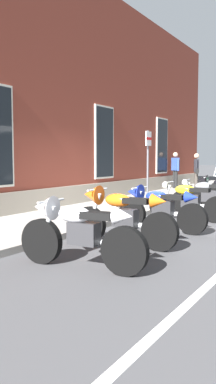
{
  "coord_description": "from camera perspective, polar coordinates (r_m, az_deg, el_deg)",
  "views": [
    {
      "loc": [
        -9.54,
        -4.61,
        1.58
      ],
      "look_at": [
        -0.18,
        0.94,
        0.64
      ],
      "focal_mm": 37.67,
      "sensor_mm": 36.0,
      "label": 1
    }
  ],
  "objects": [
    {
      "name": "ground_plane",
      "position": [
        10.72,
        4.82,
        -3.56
      ],
      "size": [
        140.0,
        140.0,
        0.0
      ],
      "primitive_type": "plane",
      "color": "#424244"
    },
    {
      "name": "sidewalk",
      "position": [
        11.36,
        -1.39,
        -2.74
      ],
      "size": [
        31.49,
        2.73,
        0.13
      ],
      "primitive_type": "cube",
      "color": "gray",
      "rests_on": "ground_plane"
    },
    {
      "name": "motorcycle_white_sport",
      "position": [
        5.73,
        -4.49,
        -5.34
      ],
      "size": [
        0.62,
        2.04,
        1.03
      ],
      "color": "black",
      "rests_on": "ground_plane"
    },
    {
      "name": "motorcycle_orange_sport",
      "position": [
        7.2,
        1.59,
        -3.08
      ],
      "size": [
        0.62,
        2.11,
        1.07
      ],
      "color": "black",
      "rests_on": "ground_plane"
    },
    {
      "name": "motorcycle_blue_sport",
      "position": [
        8.71,
        7.06,
        -1.94
      ],
      "size": [
        0.62,
        2.08,
        0.99
      ],
      "color": "black",
      "rests_on": "ground_plane"
    },
    {
      "name": "motorcycle_yellow_naked",
      "position": [
        10.23,
        11.26,
        -1.33
      ],
      "size": [
        0.62,
        2.09,
        0.96
      ],
      "color": "black",
      "rests_on": "ground_plane"
    },
    {
      "name": "motorcycle_grey_naked",
      "position": [
        11.82,
        13.83,
        -0.58
      ],
      "size": [
        0.65,
        2.11,
        0.95
      ],
      "color": "black",
      "rests_on": "ground_plane"
    },
    {
      "name": "pedestrian_dark_jacket",
      "position": [
        18.04,
        12.39,
        3.09
      ],
      "size": [
        0.63,
        0.37,
        1.63
      ],
      "color": "#38332D",
      "rests_on": "sidewalk"
    },
    {
      "name": "pedestrian_blue_top",
      "position": [
        19.19,
        9.5,
        3.37
      ],
      "size": [
        0.4,
        0.49,
        1.69
      ],
      "color": "black",
      "rests_on": "sidewalk"
    },
    {
      "name": "parking_sign",
      "position": [
        12.5,
        5.68,
        5.02
      ],
      "size": [
        0.36,
        0.07,
        2.28
      ],
      "color": "#4C4C51",
      "rests_on": "sidewalk"
    }
  ]
}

